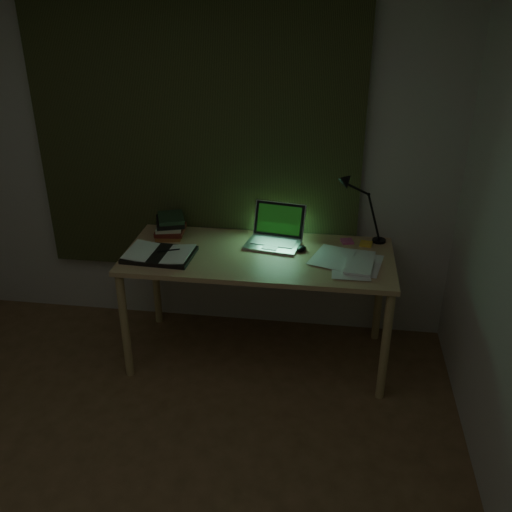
{
  "coord_description": "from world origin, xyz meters",
  "views": [
    {
      "loc": [
        0.92,
        -1.68,
        2.34
      ],
      "look_at": [
        0.48,
        1.43,
        0.82
      ],
      "focal_mm": 40.0,
      "sensor_mm": 36.0,
      "label": 1
    }
  ],
  "objects": [
    {
      "name": "wall_back",
      "position": [
        0.0,
        2.0,
        1.25
      ],
      "size": [
        3.5,
        0.0,
        2.5
      ],
      "primitive_type": "cube",
      "color": "beige",
      "rests_on": "ground"
    },
    {
      "name": "curtain",
      "position": [
        0.0,
        1.96,
        1.45
      ],
      "size": [
        2.2,
        0.06,
        2.0
      ],
      "primitive_type": "cube",
      "color": "#32351A",
      "rests_on": "wall_back"
    },
    {
      "name": "desk",
      "position": [
        0.48,
        1.55,
        0.39
      ],
      "size": [
        1.7,
        0.74,
        0.78
      ],
      "primitive_type": null,
      "color": "tan",
      "rests_on": "floor"
    },
    {
      "name": "laptop",
      "position": [
        0.55,
        1.68,
        0.9
      ],
      "size": [
        0.4,
        0.44,
        0.25
      ],
      "primitive_type": null,
      "rotation": [
        0.0,
        0.0,
        -0.16
      ],
      "color": "silver",
      "rests_on": "desk"
    },
    {
      "name": "open_textbook",
      "position": [
        -0.13,
        1.42,
        0.79
      ],
      "size": [
        0.44,
        0.32,
        0.04
      ],
      "primitive_type": null,
      "rotation": [
        0.0,
        0.0,
        -0.05
      ],
      "color": "white",
      "rests_on": "desk"
    },
    {
      "name": "book_stack",
      "position": [
        -0.15,
        1.75,
        0.85
      ],
      "size": [
        0.23,
        0.26,
        0.15
      ],
      "primitive_type": null,
      "rotation": [
        0.0,
        0.0,
        0.21
      ],
      "color": "white",
      "rests_on": "desk"
    },
    {
      "name": "loose_papers",
      "position": [
        1.05,
        1.45,
        0.79
      ],
      "size": [
        0.43,
        0.45,
        0.02
      ],
      "primitive_type": null,
      "rotation": [
        0.0,
        0.0,
        -0.19
      ],
      "color": "white",
      "rests_on": "desk"
    },
    {
      "name": "mouse",
      "position": [
        0.74,
        1.63,
        0.79
      ],
      "size": [
        0.08,
        0.1,
        0.03
      ],
      "primitive_type": "ellipsoid",
      "rotation": [
        0.0,
        0.0,
        -0.29
      ],
      "color": "black",
      "rests_on": "desk"
    },
    {
      "name": "sticky_yellow",
      "position": [
        1.16,
        1.78,
        0.78
      ],
      "size": [
        0.09,
        0.09,
        0.02
      ],
      "primitive_type": "cube",
      "rotation": [
        0.0,
        0.0,
        -0.17
      ],
      "color": "yellow",
      "rests_on": "desk"
    },
    {
      "name": "sticky_pink",
      "position": [
        1.04,
        1.81,
        0.78
      ],
      "size": [
        0.09,
        0.09,
        0.02
      ],
      "primitive_type": "cube",
      "rotation": [
        0.0,
        0.0,
        0.24
      ],
      "color": "#E15799",
      "rests_on": "desk"
    },
    {
      "name": "desk_lamp",
      "position": [
        1.25,
        1.85,
        1.02
      ],
      "size": [
        0.34,
        0.28,
        0.48
      ],
      "primitive_type": null,
      "rotation": [
        0.0,
        0.0,
        0.09
      ],
      "color": "black",
      "rests_on": "desk"
    }
  ]
}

